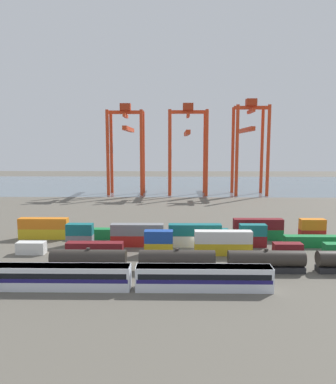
# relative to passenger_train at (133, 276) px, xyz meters

# --- Properties ---
(ground_plane) EXTENTS (420.00, 420.00, 0.00)m
(ground_plane) POSITION_rel_passenger_train_xyz_m (11.62, 63.56, -2.14)
(ground_plane) COLOR #5B564C
(harbour_water) EXTENTS (400.00, 110.00, 0.01)m
(harbour_water) POSITION_rel_passenger_train_xyz_m (11.62, 160.67, -2.14)
(harbour_water) COLOR slate
(harbour_water) RESTS_ON ground_plane
(passenger_train) EXTENTS (44.56, 3.14, 3.90)m
(passenger_train) POSITION_rel_passenger_train_xyz_m (0.00, 0.00, 0.00)
(passenger_train) COLOR silver
(passenger_train) RESTS_ON ground_plane
(freight_tank_row) EXTENTS (63.03, 2.90, 4.36)m
(freight_tank_row) POSITION_rel_passenger_train_xyz_m (15.31, 8.61, -0.08)
(freight_tank_row) COLOR #232326
(freight_tank_row) RESTS_ON ground_plane
(shipping_container_0) EXTENTS (6.04, 2.44, 2.60)m
(shipping_container_0) POSITION_rel_passenger_train_xyz_m (-24.07, 19.09, -0.84)
(shipping_container_0) COLOR silver
(shipping_container_0) RESTS_ON ground_plane
(shipping_container_1) EXTENTS (12.10, 2.44, 2.60)m
(shipping_container_1) POSITION_rel_passenger_train_xyz_m (-10.38, 19.09, -0.84)
(shipping_container_1) COLOR maroon
(shipping_container_1) RESTS_ON ground_plane
(shipping_container_2) EXTENTS (6.04, 2.44, 2.60)m
(shipping_container_2) POSITION_rel_passenger_train_xyz_m (3.31, 19.09, -0.84)
(shipping_container_2) COLOR gold
(shipping_container_2) RESTS_ON ground_plane
(shipping_container_3) EXTENTS (6.04, 2.44, 2.60)m
(shipping_container_3) POSITION_rel_passenger_train_xyz_m (3.31, 19.09, 1.76)
(shipping_container_3) COLOR #1C4299
(shipping_container_3) RESTS_ON shipping_container_2
(shipping_container_4) EXTENTS (12.10, 2.44, 2.60)m
(shipping_container_4) POSITION_rel_passenger_train_xyz_m (17.00, 19.09, -0.84)
(shipping_container_4) COLOR gold
(shipping_container_4) RESTS_ON ground_plane
(shipping_container_5) EXTENTS (12.10, 2.44, 2.60)m
(shipping_container_5) POSITION_rel_passenger_train_xyz_m (17.00, 19.09, 1.76)
(shipping_container_5) COLOR silver
(shipping_container_5) RESTS_ON shipping_container_4
(shipping_container_6) EXTENTS (6.04, 2.44, 2.60)m
(shipping_container_6) POSITION_rel_passenger_train_xyz_m (30.70, 19.09, -0.84)
(shipping_container_6) COLOR maroon
(shipping_container_6) RESTS_ON ground_plane
(shipping_container_8) EXTENTS (6.04, 2.44, 2.60)m
(shipping_container_8) POSITION_rel_passenger_train_xyz_m (-15.19, 25.51, -0.84)
(shipping_container_8) COLOR slate
(shipping_container_8) RESTS_ON ground_plane
(shipping_container_9) EXTENTS (6.04, 2.44, 2.60)m
(shipping_container_9) POSITION_rel_passenger_train_xyz_m (-15.19, 25.51, 1.76)
(shipping_container_9) COLOR #146066
(shipping_container_9) RESTS_ON shipping_container_8
(shipping_container_10) EXTENTS (12.10, 2.44, 2.60)m
(shipping_container_10) POSITION_rel_passenger_train_xyz_m (-1.91, 25.51, -0.84)
(shipping_container_10) COLOR #AD211C
(shipping_container_10) RESTS_ON ground_plane
(shipping_container_11) EXTENTS (12.10, 2.44, 2.60)m
(shipping_container_11) POSITION_rel_passenger_train_xyz_m (-1.91, 25.51, 1.76)
(shipping_container_11) COLOR slate
(shipping_container_11) RESTS_ON shipping_container_10
(shipping_container_12) EXTENTS (12.10, 2.44, 2.60)m
(shipping_container_12) POSITION_rel_passenger_train_xyz_m (11.37, 25.51, -0.84)
(shipping_container_12) COLOR silver
(shipping_container_12) RESTS_ON ground_plane
(shipping_container_13) EXTENTS (12.10, 2.44, 2.60)m
(shipping_container_13) POSITION_rel_passenger_train_xyz_m (11.37, 25.51, 1.76)
(shipping_container_13) COLOR #146066
(shipping_container_13) RESTS_ON shipping_container_12
(shipping_container_14) EXTENTS (6.04, 2.44, 2.60)m
(shipping_container_14) POSITION_rel_passenger_train_xyz_m (24.65, 25.51, -0.84)
(shipping_container_14) COLOR maroon
(shipping_container_14) RESTS_ON ground_plane
(shipping_container_15) EXTENTS (6.04, 2.44, 2.60)m
(shipping_container_15) POSITION_rel_passenger_train_xyz_m (24.65, 25.51, 1.76)
(shipping_container_15) COLOR #146066
(shipping_container_15) RESTS_ON shipping_container_14
(shipping_container_16) EXTENTS (12.10, 2.44, 2.60)m
(shipping_container_16) POSITION_rel_passenger_train_xyz_m (37.93, 25.51, -0.84)
(shipping_container_16) COLOR #197538
(shipping_container_16) RESTS_ON ground_plane
(shipping_container_18) EXTENTS (12.10, 2.44, 2.60)m
(shipping_container_18) POSITION_rel_passenger_train_xyz_m (-25.93, 31.94, -0.84)
(shipping_container_18) COLOR gold
(shipping_container_18) RESTS_ON ground_plane
(shipping_container_19) EXTENTS (12.10, 2.44, 2.60)m
(shipping_container_19) POSITION_rel_passenger_train_xyz_m (-25.93, 31.94, 1.76)
(shipping_container_19) COLOR orange
(shipping_container_19) RESTS_ON shipping_container_18
(shipping_container_20) EXTENTS (12.10, 2.44, 2.60)m
(shipping_container_20) POSITION_rel_passenger_train_xyz_m (-12.62, 31.94, -0.84)
(shipping_container_20) COLOR #197538
(shipping_container_20) RESTS_ON ground_plane
(shipping_container_21) EXTENTS (6.04, 2.44, 2.60)m
(shipping_container_21) POSITION_rel_passenger_train_xyz_m (0.69, 31.94, -0.84)
(shipping_container_21) COLOR slate
(shipping_container_21) RESTS_ON ground_plane
(shipping_container_22) EXTENTS (12.10, 2.44, 2.60)m
(shipping_container_22) POSITION_rel_passenger_train_xyz_m (14.00, 31.94, -0.84)
(shipping_container_22) COLOR #146066
(shipping_container_22) RESTS_ON ground_plane
(shipping_container_23) EXTENTS (12.10, 2.44, 2.60)m
(shipping_container_23) POSITION_rel_passenger_train_xyz_m (27.31, 31.94, -0.84)
(shipping_container_23) COLOR #197538
(shipping_container_23) RESTS_ON ground_plane
(shipping_container_24) EXTENTS (12.10, 2.44, 2.60)m
(shipping_container_24) POSITION_rel_passenger_train_xyz_m (27.31, 31.94, 1.76)
(shipping_container_24) COLOR maroon
(shipping_container_24) RESTS_ON shipping_container_23
(shipping_container_25) EXTENTS (6.04, 2.44, 2.60)m
(shipping_container_25) POSITION_rel_passenger_train_xyz_m (40.62, 31.94, -0.84)
(shipping_container_25) COLOR #AD211C
(shipping_container_25) RESTS_ON ground_plane
(shipping_container_26) EXTENTS (6.04, 2.44, 2.60)m
(shipping_container_26) POSITION_rel_passenger_train_xyz_m (40.62, 31.94, 1.76)
(shipping_container_26) COLOR orange
(shipping_container_26) RESTS_ON shipping_container_25
(gantry_crane_west) EXTENTS (17.18, 33.78, 42.54)m
(gantry_crane_west) POSITION_rel_passenger_train_xyz_m (-16.23, 119.28, 23.89)
(gantry_crane_west) COLOR red
(gantry_crane_west) RESTS_ON ground_plane
(gantry_crane_central) EXTENTS (18.51, 39.47, 42.62)m
(gantry_crane_central) POSITION_rel_passenger_train_xyz_m (13.03, 120.21, 23.70)
(gantry_crane_central) COLOR red
(gantry_crane_central) RESTS_ON ground_plane
(gantry_crane_east) EXTENTS (15.79, 40.73, 44.56)m
(gantry_crane_east) POSITION_rel_passenger_train_xyz_m (42.29, 120.20, 24.78)
(gantry_crane_east) COLOR red
(gantry_crane_east) RESTS_ON ground_plane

